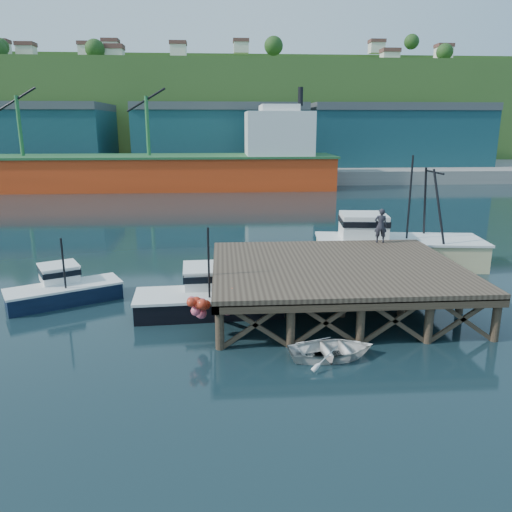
{
  "coord_description": "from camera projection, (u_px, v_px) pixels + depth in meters",
  "views": [
    {
      "loc": [
        -0.02,
        -23.2,
        8.72
      ],
      "look_at": [
        1.71,
        2.0,
        2.07
      ],
      "focal_mm": 35.0,
      "sensor_mm": 36.0,
      "label": 1
    }
  ],
  "objects": [
    {
      "name": "dinghy",
      "position": [
        332.0,
        349.0,
        19.19
      ],
      "size": [
        3.61,
        2.77,
        0.7
      ],
      "primitive_type": "imported",
      "rotation": [
        0.0,
        0.0,
        1.68
      ],
      "color": "silver",
      "rests_on": "ground"
    },
    {
      "name": "dockworker",
      "position": [
        381.0,
        226.0,
        28.66
      ],
      "size": [
        0.78,
        0.57,
        1.98
      ],
      "primitive_type": "imported",
      "rotation": [
        0.0,
        0.0,
        3.01
      ],
      "color": "black",
      "rests_on": "wharf"
    },
    {
      "name": "warehouse_right",
      "position": [
        392.0,
        138.0,
        87.65
      ],
      "size": [
        30.0,
        16.0,
        9.0
      ],
      "primitive_type": "cube",
      "color": "#18444F",
      "rests_on": "far_quay"
    },
    {
      "name": "cargo_ship",
      "position": [
        161.0,
        165.0,
        69.51
      ],
      "size": [
        55.5,
        10.0,
        13.75
      ],
      "color": "red",
      "rests_on": "ground"
    },
    {
      "name": "boat_black",
      "position": [
        209.0,
        295.0,
        23.95
      ],
      "size": [
        7.12,
        5.97,
        4.31
      ],
      "rotation": [
        0.0,
        0.0,
        0.06
      ],
      "color": "black",
      "rests_on": "ground"
    },
    {
      "name": "warehouse_mid",
      "position": [
        221.0,
        138.0,
        85.66
      ],
      "size": [
        28.0,
        16.0,
        9.0
      ],
      "primitive_type": "cube",
      "color": "#18444F",
      "rests_on": "far_quay"
    },
    {
      "name": "warehouse_left",
      "position": [
        11.0,
        139.0,
        83.34
      ],
      "size": [
        32.0,
        16.0,
        9.0
      ],
      "primitive_type": "cube",
      "color": "#18444F",
      "rests_on": "far_quay"
    },
    {
      "name": "boat_navy",
      "position": [
        63.0,
        288.0,
        25.34
      ],
      "size": [
        5.8,
        4.3,
        3.44
      ],
      "rotation": [
        0.0,
        0.0,
        0.48
      ],
      "color": "black",
      "rests_on": "ground"
    },
    {
      "name": "hillside",
      "position": [
        221.0,
        115.0,
        118.28
      ],
      "size": [
        220.0,
        50.0,
        22.0
      ],
      "primitive_type": "cube",
      "color": "#2D511E",
      "rests_on": "ground"
    },
    {
      "name": "trawler",
      "position": [
        395.0,
        244.0,
        31.59
      ],
      "size": [
        10.72,
        4.84,
        6.95
      ],
      "rotation": [
        0.0,
        0.0,
        -0.11
      ],
      "color": "beige",
      "rests_on": "ground"
    },
    {
      "name": "far_quay",
      "position": [
        221.0,
        168.0,
        91.88
      ],
      "size": [
        160.0,
        40.0,
        2.0
      ],
      "primitive_type": "cube",
      "color": "gray",
      "rests_on": "ground"
    },
    {
      "name": "wharf",
      "position": [
        337.0,
        269.0,
        24.29
      ],
      "size": [
        12.0,
        10.0,
        2.62
      ],
      "color": "brown",
      "rests_on": "ground"
    },
    {
      "name": "ground",
      "position": [
        224.0,
        307.0,
        24.61
      ],
      "size": [
        300.0,
        300.0,
        0.0
      ],
      "primitive_type": "plane",
      "color": "black",
      "rests_on": "ground"
    }
  ]
}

